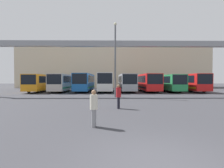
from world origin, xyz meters
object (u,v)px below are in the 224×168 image
Objects in this scene: bus_slot_3 at (106,81)px; pedestrian_near_left at (119,96)px; bus_slot_5 at (147,82)px; bus_slot_1 at (63,82)px; bus_slot_0 at (43,82)px; bus_slot_2 at (85,81)px; bus_slot_6 at (167,82)px; bus_slot_4 at (127,82)px; bus_slot_7 at (189,82)px; lamp_post at (115,57)px; pedestrian_mid_left at (94,107)px.

pedestrian_near_left is (1.38, -19.37, -0.94)m from bus_slot_3.
bus_slot_1 is at bearing -176.69° from bus_slot_5.
bus_slot_0 is at bearing 174.41° from bus_slot_1.
bus_slot_2 reaches higher than bus_slot_6.
bus_slot_0 is 6.30× the size of pedestrian_near_left.
bus_slot_5 is (3.82, 0.83, 0.01)m from bus_slot_4.
bus_slot_1 is 0.87× the size of bus_slot_2.
bus_slot_6 is at bearing -0.28° from bus_slot_2.
bus_slot_7 is at bearing 0.28° from bus_slot_4.
lamp_post is (5.23, -11.07, 3.06)m from bus_slot_2.
pedestrian_mid_left is at bearing -64.56° from bus_slot_0.
bus_slot_4 is (7.63, -0.75, -0.05)m from bus_slot_2.
bus_slot_1 is at bearing -177.82° from bus_slot_6.
pedestrian_near_left is 9.39m from lamp_post.
bus_slot_6 is at bearing 47.61° from lamp_post.
bus_slot_5 is (7.63, 0.30, -0.08)m from bus_slot_3.
pedestrian_near_left is at bearing -85.93° from bus_slot_3.
bus_slot_1 is (3.82, -0.37, 0.03)m from bus_slot_0.
bus_slot_5 is (19.08, 0.51, 0.05)m from bus_slot_0.
bus_slot_1 is 0.99× the size of bus_slot_4.
bus_slot_3 is at bearing -179.26° from bus_slot_6.
bus_slot_3 is 1.10× the size of bus_slot_4.
bus_slot_1 is 3.90m from bus_slot_2.
bus_slot_2 is 7.24× the size of pedestrian_mid_left.
bus_slot_7 reaches higher than bus_slot_4.
bus_slot_6 is 1.12× the size of bus_slot_7.
pedestrian_near_left is (-13.89, -18.89, -0.86)m from bus_slot_7.
bus_slot_0 is 26.71m from bus_slot_7.
pedestrian_near_left is at bearing 172.94° from pedestrian_mid_left.
bus_slot_7 is at bearing -5.82° from bus_slot_5.
bus_slot_2 is 1.32× the size of lamp_post.
bus_slot_5 reaches higher than pedestrian_near_left.
bus_slot_6 is at bearing -2.35° from bus_slot_5.
bus_slot_3 is (3.82, -0.22, 0.05)m from bus_slot_2.
bus_slot_5 reaches higher than bus_slot_1.
bus_slot_0 is 0.92× the size of bus_slot_5.
bus_slot_2 is at bearing 115.28° from lamp_post.
bus_slot_0 is 6.72× the size of pedestrian_mid_left.
bus_slot_2 is 12.62m from lamp_post.
bus_slot_6 is (3.82, -0.16, -0.07)m from bus_slot_5.
bus_slot_1 reaches higher than bus_slot_0.
pedestrian_near_left is (-2.44, -18.84, -0.84)m from bus_slot_4.
bus_slot_1 reaches higher than pedestrian_mid_left.
bus_slot_3 is at bearing -175.99° from pedestrian_near_left.
bus_slot_0 is at bearing 140.38° from lamp_post.
bus_slot_1 is 14.03m from lamp_post.
bus_slot_4 is 0.99× the size of bus_slot_7.
bus_slot_0 is at bearing -178.47° from bus_slot_5.
lamp_post reaches higher than bus_slot_6.
bus_slot_5 is at bearing 3.31° from bus_slot_1.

